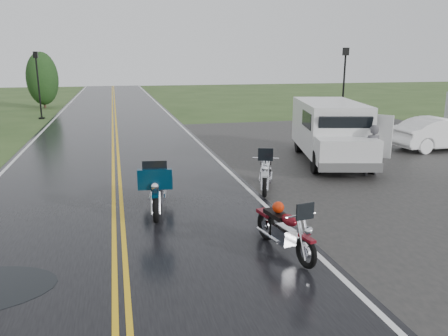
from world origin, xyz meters
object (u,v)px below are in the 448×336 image
motorcycle_silver (265,176)px  person_at_van (372,151)px  van_white (317,141)px  motorcycle_teal (155,195)px  lamp_post_far_right (344,87)px  sedan_white (441,134)px  motorcycle_red (307,240)px  lamp_post_far_left (39,85)px

motorcycle_silver → person_at_van: (4.28, 1.55, 0.17)m
motorcycle_silver → van_white: size_ratio=0.39×
motorcycle_teal → lamp_post_far_right: size_ratio=0.55×
sedan_white → motorcycle_teal: bearing=113.6°
van_white → person_at_van: van_white is taller
motorcycle_red → motorcycle_teal: (-2.45, 2.98, 0.13)m
person_at_van → sedan_white: 6.17m
van_white → lamp_post_far_left: 21.06m
motorcycle_red → sedan_white: (10.28, 8.91, 0.09)m
motorcycle_teal → sedan_white: bearing=32.3°
van_white → lamp_post_far_right: lamp_post_far_right is taller
motorcycle_red → lamp_post_far_left: size_ratio=0.47×
motorcycle_silver → lamp_post_far_right: bearing=74.4°
lamp_post_far_right → motorcycle_teal: bearing=-132.1°
sedan_white → lamp_post_far_right: lamp_post_far_right is taller
sedan_white → lamp_post_far_right: 7.68m
motorcycle_red → person_at_van: person_at_van is taller
motorcycle_silver → motorcycle_red: bearing=-78.1°
motorcycle_teal → sedan_white: 14.04m
person_at_van → lamp_post_far_right: 11.71m
motorcycle_teal → lamp_post_far_left: lamp_post_far_left is taller
motorcycle_red → motorcycle_teal: 3.86m
van_white → person_at_van: size_ratio=3.46×
motorcycle_teal → motorcycle_silver: size_ratio=1.09×
motorcycle_red → lamp_post_far_left: (-7.98, 24.18, 1.59)m
lamp_post_far_left → sedan_white: bearing=-39.9°
motorcycle_teal → van_white: van_white is taller
van_white → lamp_post_far_right: size_ratio=1.29×
person_at_van → lamp_post_far_left: bearing=-52.2°
motorcycle_teal → lamp_post_far_right: lamp_post_far_right is taller
motorcycle_teal → person_at_van: bearing=28.1°
sedan_white → lamp_post_far_left: (-18.26, 15.27, 1.49)m
sedan_white → lamp_post_far_left: lamp_post_far_left is taller
van_white → sedan_white: van_white is taller
person_at_van → lamp_post_far_left: lamp_post_far_left is taller
motorcycle_red → sedan_white: sedan_white is taller
motorcycle_red → motorcycle_silver: 4.29m
motorcycle_silver → lamp_post_far_left: (-8.66, 19.94, 1.51)m
person_at_van → van_white: bearing=-17.9°
van_white → person_at_van: (1.68, -0.63, -0.30)m
motorcycle_teal → van_white: size_ratio=0.43×
motorcycle_red → sedan_white: size_ratio=0.48×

